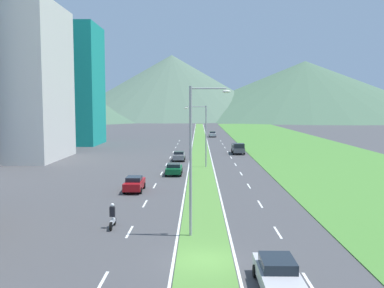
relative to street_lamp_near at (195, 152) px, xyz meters
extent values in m
plane|color=#424244|center=(0.60, -4.59, -5.65)|extent=(600.00, 600.00, 0.00)
cube|color=#518438|center=(0.60, 55.41, -5.62)|extent=(3.20, 240.00, 0.06)
cube|color=#477F33|center=(21.20, 55.41, -5.62)|extent=(24.00, 240.00, 0.06)
cube|color=silver|center=(-4.50, -7.60, -5.64)|extent=(0.16, 2.80, 0.01)
cube|color=silver|center=(-4.50, 0.90, -5.64)|extent=(0.16, 2.80, 0.01)
cube|color=silver|center=(-4.50, 9.40, -5.64)|extent=(0.16, 2.80, 0.01)
cube|color=silver|center=(-4.50, 17.90, -5.64)|extent=(0.16, 2.80, 0.01)
cube|color=silver|center=(-4.50, 26.39, -5.64)|extent=(0.16, 2.80, 0.01)
cube|color=silver|center=(-4.50, 34.89, -5.64)|extent=(0.16, 2.80, 0.01)
cube|color=silver|center=(-4.50, 43.39, -5.64)|extent=(0.16, 2.80, 0.01)
cube|color=silver|center=(-4.50, 51.89, -5.64)|extent=(0.16, 2.80, 0.01)
cube|color=silver|center=(-4.50, 60.39, -5.64)|extent=(0.16, 2.80, 0.01)
cube|color=silver|center=(-4.50, 68.88, -5.64)|extent=(0.16, 2.80, 0.01)
cube|color=silver|center=(-4.50, 77.38, -5.64)|extent=(0.16, 2.80, 0.01)
cube|color=silver|center=(5.70, -7.60, -5.64)|extent=(0.16, 2.80, 0.01)
cube|color=silver|center=(5.70, 0.90, -5.64)|extent=(0.16, 2.80, 0.01)
cube|color=silver|center=(5.70, 9.40, -5.64)|extent=(0.16, 2.80, 0.01)
cube|color=silver|center=(5.70, 17.90, -5.64)|extent=(0.16, 2.80, 0.01)
cube|color=silver|center=(5.70, 26.39, -5.64)|extent=(0.16, 2.80, 0.01)
cube|color=silver|center=(5.70, 34.89, -5.64)|extent=(0.16, 2.80, 0.01)
cube|color=silver|center=(5.70, 43.39, -5.64)|extent=(0.16, 2.80, 0.01)
cube|color=silver|center=(5.70, 51.89, -5.64)|extent=(0.16, 2.80, 0.01)
cube|color=silver|center=(5.70, 60.39, -5.64)|extent=(0.16, 2.80, 0.01)
cube|color=silver|center=(5.70, 68.88, -5.64)|extent=(0.16, 2.80, 0.01)
cube|color=silver|center=(5.70, 77.38, -5.64)|extent=(0.16, 2.80, 0.01)
cube|color=silver|center=(-1.15, 55.41, -5.64)|extent=(0.16, 240.00, 0.01)
cube|color=silver|center=(2.35, 55.41, -5.64)|extent=(0.16, 240.00, 0.01)
cube|color=silver|center=(-29.90, 40.88, 6.71)|extent=(15.90, 15.90, 24.72)
cube|color=teal|center=(-28.29, 67.65, 7.51)|extent=(12.82, 12.82, 26.32)
cone|color=#47664C|center=(-94.23, 222.07, 6.05)|extent=(152.15, 152.15, 23.39)
cone|color=#516B56|center=(-17.19, 251.06, 14.89)|extent=(142.98, 142.98, 41.09)
cone|color=#47664C|center=(68.92, 252.53, 12.98)|extent=(182.70, 182.70, 37.26)
cylinder|color=#99999E|center=(-0.26, -0.01, -0.68)|extent=(0.18, 0.18, 9.94)
cylinder|color=#99999E|center=(0.89, 0.03, 4.14)|extent=(2.32, 0.17, 0.10)
ellipsoid|color=silver|center=(2.05, 0.06, 3.94)|extent=(0.56, 0.28, 0.20)
cylinder|color=#99999E|center=(1.29, 31.94, -1.31)|extent=(0.18, 0.18, 8.67)
cylinder|color=#99999E|center=(-0.09, 32.03, 2.87)|extent=(2.77, 0.27, 0.10)
ellipsoid|color=silver|center=(-1.47, 32.11, 2.67)|extent=(0.56, 0.28, 0.20)
cube|color=slate|center=(-2.84, 39.17, -4.96)|extent=(1.76, 4.10, 0.74)
cube|color=black|center=(-2.84, 39.00, -4.37)|extent=(1.52, 1.80, 0.43)
cylinder|color=black|center=(-3.69, 40.44, -5.33)|extent=(0.22, 0.64, 0.64)
cylinder|color=black|center=(-1.99, 40.44, -5.33)|extent=(0.22, 0.64, 0.64)
cylinder|color=black|center=(-3.69, 37.90, -5.33)|extent=(0.22, 0.64, 0.64)
cylinder|color=black|center=(-1.99, 37.90, -5.33)|extent=(0.22, 0.64, 0.64)
cube|color=#0C5128|center=(-2.84, 25.47, -5.00)|extent=(1.90, 4.40, 0.66)
cube|color=black|center=(-2.84, 25.29, -4.44)|extent=(1.63, 1.94, 0.45)
cylinder|color=black|center=(-3.75, 26.83, -5.33)|extent=(0.22, 0.64, 0.64)
cylinder|color=black|center=(-1.93, 26.83, -5.33)|extent=(0.22, 0.64, 0.64)
cylinder|color=black|center=(-3.75, 24.11, -5.33)|extent=(0.22, 0.64, 0.64)
cylinder|color=black|center=(-1.93, 24.11, -5.33)|extent=(0.22, 0.64, 0.64)
cube|color=#B2B2B7|center=(4.11, 90.38, -4.95)|extent=(1.81, 4.03, 0.75)
cube|color=black|center=(4.11, 90.54, -4.34)|extent=(1.56, 1.77, 0.48)
cylinder|color=black|center=(4.98, 89.13, -5.33)|extent=(0.22, 0.64, 0.64)
cylinder|color=black|center=(3.24, 89.13, -5.33)|extent=(0.22, 0.64, 0.64)
cylinder|color=black|center=(4.98, 91.63, -5.33)|extent=(0.22, 0.64, 0.64)
cylinder|color=black|center=(3.24, 91.63, -5.33)|extent=(0.22, 0.64, 0.64)
cube|color=maroon|center=(-6.27, 14.99, -4.95)|extent=(1.72, 4.34, 0.75)
cube|color=black|center=(-6.27, 14.82, -4.35)|extent=(1.48, 1.91, 0.44)
cylinder|color=black|center=(-7.09, 16.33, -5.33)|extent=(0.22, 0.64, 0.64)
cylinder|color=black|center=(-5.45, 16.33, -5.33)|extent=(0.22, 0.64, 0.64)
cylinder|color=black|center=(-7.09, 13.64, -5.33)|extent=(0.22, 0.64, 0.64)
cylinder|color=black|center=(-5.45, 13.64, -5.33)|extent=(0.22, 0.64, 0.64)
cube|color=#B2B2B7|center=(4.02, -8.26, -5.00)|extent=(1.82, 4.69, 0.66)
cube|color=black|center=(4.02, -8.07, -4.43)|extent=(1.57, 2.06, 0.49)
cylinder|color=black|center=(4.89, -6.80, -5.33)|extent=(0.22, 0.64, 0.64)
cylinder|color=black|center=(3.14, -6.80, -5.33)|extent=(0.22, 0.64, 0.64)
cube|color=#515459|center=(7.38, 49.16, -4.85)|extent=(2.00, 5.40, 0.80)
cube|color=black|center=(7.38, 47.56, -4.05)|extent=(1.84, 2.00, 0.80)
cube|color=#515459|center=(8.32, 50.26, -4.23)|extent=(0.10, 3.20, 0.44)
cube|color=#515459|center=(6.44, 50.26, -4.23)|extent=(0.10, 3.20, 0.44)
cube|color=#515459|center=(7.38, 51.81, -4.23)|extent=(1.84, 0.10, 0.44)
cylinder|color=black|center=(8.34, 47.54, -5.25)|extent=(0.26, 0.80, 0.80)
cylinder|color=black|center=(6.42, 47.54, -5.25)|extent=(0.26, 0.80, 0.80)
cylinder|color=black|center=(8.34, 50.78, -5.25)|extent=(0.26, 0.80, 0.80)
cylinder|color=black|center=(6.42, 50.78, -5.25)|extent=(0.26, 0.80, 0.80)
cylinder|color=black|center=(-5.84, 2.56, -5.35)|extent=(0.10, 0.60, 0.60)
cylinder|color=black|center=(-5.84, 1.16, -5.35)|extent=(0.12, 0.60, 0.60)
cube|color=#B2B2B7|center=(-5.84, 1.86, -5.17)|extent=(0.20, 1.12, 0.25)
ellipsoid|color=#B2B2B7|center=(-5.84, 2.06, -4.82)|extent=(0.24, 0.44, 0.24)
cube|color=black|center=(-5.84, 1.76, -4.45)|extent=(0.36, 0.28, 0.70)
sphere|color=silver|center=(-5.84, 1.81, -3.98)|extent=(0.26, 0.26, 0.26)
camera|label=1|loc=(0.26, -27.87, 3.03)|focal=40.08mm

